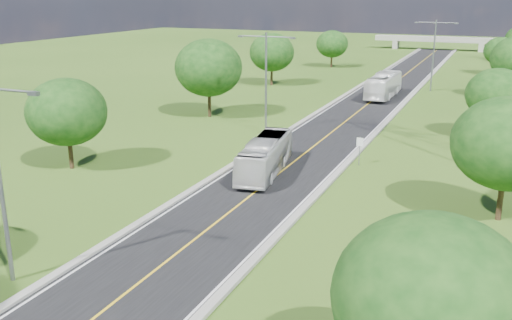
{
  "coord_description": "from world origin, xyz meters",
  "views": [
    {
      "loc": [
        15.22,
        -6.6,
        13.8
      ],
      "look_at": [
        0.8,
        26.79,
        3.0
      ],
      "focal_mm": 40.0,
      "sensor_mm": 36.0,
      "label": 1
    }
  ],
  "objects": [
    {
      "name": "curb_left",
      "position": [
        -4.25,
        66.0,
        0.11
      ],
      "size": [
        0.5,
        150.0,
        0.22
      ],
      "primitive_type": "cube",
      "color": "gray",
      "rests_on": "ground"
    },
    {
      "name": "bus_outbound",
      "position": [
        0.8,
        69.98,
        1.66
      ],
      "size": [
        2.85,
        11.53,
        3.2
      ],
      "primitive_type": "imported",
      "rotation": [
        0.0,
        0.0,
        3.13
      ],
      "color": "white",
      "rests_on": "road"
    },
    {
      "name": "tree_ra",
      "position": [
        14.0,
        10.0,
        4.64
      ],
      "size": [
        6.3,
        6.3,
        7.33
      ],
      "color": "black",
      "rests_on": "ground"
    },
    {
      "name": "tree_lc",
      "position": [
        -15.0,
        50.0,
        5.58
      ],
      "size": [
        7.56,
        7.56,
        8.79
      ],
      "color": "black",
      "rests_on": "ground"
    },
    {
      "name": "tree_re",
      "position": [
        14.5,
        100.0,
        4.02
      ],
      "size": [
        5.46,
        5.46,
        6.35
      ],
      "color": "black",
      "rests_on": "ground"
    },
    {
      "name": "bus_inbound",
      "position": [
        -1.05,
        32.88,
        1.46
      ],
      "size": [
        3.87,
        10.27,
        2.79
      ],
      "primitive_type": "imported",
      "rotation": [
        0.0,
        0.0,
        0.16
      ],
      "color": "silver",
      "rests_on": "road"
    },
    {
      "name": "tree_rc",
      "position": [
        15.0,
        52.0,
        4.33
      ],
      "size": [
        5.88,
        5.88,
        6.84
      ],
      "color": "black",
      "rests_on": "ground"
    },
    {
      "name": "ground",
      "position": [
        0.0,
        60.0,
        0.0
      ],
      "size": [
        260.0,
        260.0,
        0.0
      ],
      "primitive_type": "plane",
      "color": "#305317",
      "rests_on": "ground"
    },
    {
      "name": "speed_limit_sign",
      "position": [
        5.2,
        37.98,
        1.6
      ],
      "size": [
        0.55,
        0.09,
        2.4
      ],
      "color": "slate",
      "rests_on": "ground"
    },
    {
      "name": "streetlight_far_right",
      "position": [
        6.0,
        78.0,
        5.94
      ],
      "size": [
        5.9,
        0.25,
        10.0
      ],
      "color": "slate",
      "rests_on": "ground"
    },
    {
      "name": "overpass",
      "position": [
        0.0,
        140.0,
        2.41
      ],
      "size": [
        30.0,
        3.0,
        3.2
      ],
      "color": "gray",
      "rests_on": "ground"
    },
    {
      "name": "road",
      "position": [
        0.0,
        66.0,
        0.03
      ],
      "size": [
        8.0,
        150.0,
        0.06
      ],
      "primitive_type": "cube",
      "color": "black",
      "rests_on": "ground"
    },
    {
      "name": "tree_rb",
      "position": [
        16.0,
        30.0,
        4.95
      ],
      "size": [
        6.72,
        6.72,
        7.82
      ],
      "color": "black",
      "rests_on": "ground"
    },
    {
      "name": "tree_ld",
      "position": [
        -17.0,
        74.0,
        4.95
      ],
      "size": [
        6.72,
        6.72,
        7.82
      ],
      "color": "black",
      "rests_on": "ground"
    },
    {
      "name": "curb_right",
      "position": [
        4.25,
        66.0,
        0.11
      ],
      "size": [
        0.5,
        150.0,
        0.22
      ],
      "primitive_type": "cube",
      "color": "gray",
      "rests_on": "ground"
    },
    {
      "name": "tree_lb",
      "position": [
        -16.0,
        28.0,
        4.64
      ],
      "size": [
        6.3,
        6.3,
        7.33
      ],
      "color": "black",
      "rests_on": "ground"
    },
    {
      "name": "streetlight_mid_left",
      "position": [
        -6.0,
        45.0,
        5.94
      ],
      "size": [
        5.9,
        0.25,
        10.0
      ],
      "color": "slate",
      "rests_on": "ground"
    },
    {
      "name": "tree_le",
      "position": [
        -14.5,
        98.0,
        4.33
      ],
      "size": [
        5.88,
        5.88,
        6.84
      ],
      "color": "black",
      "rests_on": "ground"
    }
  ]
}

